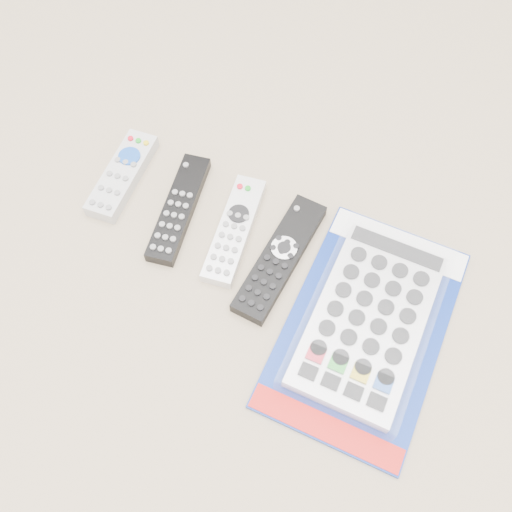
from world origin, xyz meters
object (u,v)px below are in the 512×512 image
at_px(remote_slim_black, 179,209).
at_px(jumbo_remote_packaged, 369,319).
at_px(remote_small_grey, 122,175).
at_px(remote_silver_dvd, 234,230).
at_px(remote_large_black, 280,258).

relative_size(remote_slim_black, jumbo_remote_packaged, 0.57).
relative_size(remote_small_grey, remote_silver_dvd, 0.89).
xyz_separation_m(remote_slim_black, remote_silver_dvd, (0.09, 0.00, -0.00)).
relative_size(remote_small_grey, remote_slim_black, 0.86).
height_order(remote_slim_black, remote_silver_dvd, same).
bearing_deg(remote_large_black, remote_small_grey, 177.29).
height_order(remote_slim_black, jumbo_remote_packaged, jumbo_remote_packaged).
relative_size(remote_small_grey, jumbo_remote_packaged, 0.49).
bearing_deg(remote_silver_dvd, remote_slim_black, 172.42).
distance_m(remote_slim_black, remote_silver_dvd, 0.09).
xyz_separation_m(remote_small_grey, remote_slim_black, (0.11, -0.01, -0.00)).
bearing_deg(remote_small_grey, remote_slim_black, -14.01).
relative_size(remote_small_grey, remote_large_black, 0.80).
distance_m(remote_large_black, jumbo_remote_packaged, 0.15).
height_order(remote_small_grey, remote_large_black, remote_small_grey).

